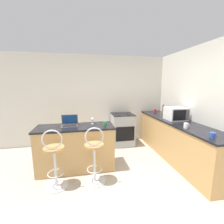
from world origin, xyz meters
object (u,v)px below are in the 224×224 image
(wine_glass_short, at_px, (92,120))
(mug_red, at_px, (155,111))
(bar_stool_near, at_px, (55,160))
(pepper_mill, at_px, (163,109))
(mug_green, at_px, (105,124))
(laptop, at_px, (70,123))
(microwave, at_px, (176,114))
(mug_blue, at_px, (212,135))
(mug_white, at_px, (186,126))
(bar_stool_far, at_px, (94,156))
(stove_range, at_px, (122,129))

(wine_glass_short, bearing_deg, mug_red, 27.68)
(bar_stool_near, xyz_separation_m, pepper_mill, (2.82, 1.47, 0.55))
(mug_green, xyz_separation_m, mug_red, (1.76, 1.25, -0.01))
(bar_stool_near, xyz_separation_m, laptop, (0.22, 0.62, 0.48))
(microwave, bearing_deg, mug_blue, -98.31)
(mug_blue, bearing_deg, mug_white, 96.02)
(mug_green, xyz_separation_m, mug_blue, (1.58, -1.01, -0.01))
(pepper_mill, bearing_deg, mug_blue, -98.53)
(pepper_mill, bearing_deg, wine_glass_short, -159.25)
(laptop, bearing_deg, mug_green, -13.68)
(microwave, distance_m, mug_red, 1.04)
(bar_stool_far, height_order, stove_range, bar_stool_far)
(mug_blue, xyz_separation_m, pepper_mill, (0.30, 2.03, 0.09))
(mug_white, distance_m, pepper_mill, 1.52)
(bar_stool_far, xyz_separation_m, pepper_mill, (2.14, 1.47, 0.55))
(bar_stool_near, distance_m, mug_red, 3.21)
(microwave, height_order, mug_white, microwave)
(bar_stool_far, xyz_separation_m, mug_white, (1.78, -0.01, 0.47))
(laptop, distance_m, wine_glass_short, 0.47)
(bar_stool_far, relative_size, pepper_mill, 3.86)
(bar_stool_far, distance_m, mug_blue, 1.98)
(pepper_mill, bearing_deg, bar_stool_near, -152.50)
(laptop, height_order, pepper_mill, pepper_mill)
(bar_stool_near, xyz_separation_m, bar_stool_far, (0.67, 0.00, 0.00))
(bar_stool_near, distance_m, microwave, 2.83)
(mug_blue, xyz_separation_m, mug_white, (-0.06, 0.55, 0.01))
(bar_stool_far, xyz_separation_m, wine_glass_short, (0.02, 0.66, 0.52))
(bar_stool_far, bearing_deg, microwave, 18.46)
(mug_green, height_order, mug_white, same)
(microwave, relative_size, mug_blue, 4.56)
(bar_stool_far, height_order, laptop, laptop)
(mug_green, bearing_deg, bar_stool_near, -154.07)
(mug_red, bearing_deg, microwave, -89.62)
(bar_stool_near, relative_size, pepper_mill, 3.86)
(wine_glass_short, bearing_deg, mug_blue, -33.97)
(bar_stool_near, distance_m, mug_green, 1.13)
(microwave, xyz_separation_m, wine_glass_short, (-2.00, -0.01, -0.05))
(microwave, distance_m, wine_glass_short, 2.00)
(laptop, xyz_separation_m, mug_red, (2.46, 1.08, -0.01))
(pepper_mill, height_order, mug_red, pepper_mill)
(mug_red, bearing_deg, mug_green, -144.46)
(laptop, bearing_deg, mug_white, -15.89)
(microwave, xyz_separation_m, pepper_mill, (0.12, 0.79, -0.02))
(mug_white, bearing_deg, mug_red, 82.31)
(bar_stool_far, distance_m, pepper_mill, 2.65)
(bar_stool_near, distance_m, bar_stool_far, 0.67)
(bar_stool_far, distance_m, laptop, 0.90)
(mug_green, distance_m, pepper_mill, 2.14)
(mug_green, bearing_deg, microwave, 7.22)
(laptop, distance_m, mug_green, 0.73)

